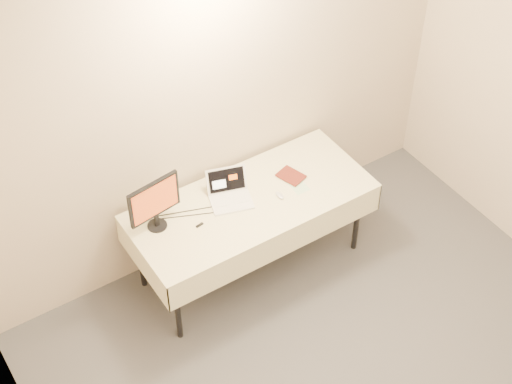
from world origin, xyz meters
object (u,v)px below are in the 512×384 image
laptop (229,193)px  monitor (154,202)px  book (285,172)px  table (251,206)px

laptop → monitor: 0.63m
monitor → book: (1.04, -0.12, -0.15)m
laptop → monitor: (-0.59, 0.03, 0.20)m
table → monitor: (-0.71, 0.14, 0.31)m
table → monitor: bearing=168.6°
table → book: 0.37m
table → book: size_ratio=9.28×
table → monitor: monitor is taller
table → book: book is taller
laptop → monitor: monitor is taller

